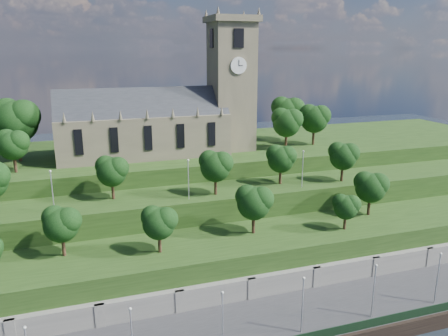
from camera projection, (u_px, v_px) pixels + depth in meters
name	position (u px, v px, depth m)	size (l,w,h in m)	color
promenade	(229.00, 334.00, 53.89)	(160.00, 12.00, 2.00)	#2D2D30
retaining_wall	(215.00, 298.00, 58.96)	(160.00, 2.10, 5.00)	slate
embankment_lower	(203.00, 268.00, 64.09)	(160.00, 12.00, 8.00)	#203C14
embankment_upper	(185.00, 227.00, 73.64)	(160.00, 10.00, 12.00)	#203C14
hilltop	(162.00, 183.00, 92.49)	(160.00, 32.00, 15.00)	#203C14
church	(167.00, 115.00, 85.07)	(38.60, 12.35, 27.60)	brown
trees_lower	(222.00, 209.00, 63.16)	(62.08, 8.50, 7.56)	#331F13
trees_upper	(182.00, 165.00, 69.79)	(62.64, 7.82, 8.18)	#331F13
trees_hilltop	(139.00, 121.00, 83.03)	(75.30, 15.75, 11.57)	#331F13
lamp_posts_promenade	(222.00, 316.00, 48.67)	(60.36, 0.36, 7.40)	#B2B2B7
lamp_posts_upper	(188.00, 176.00, 68.28)	(40.36, 0.36, 6.55)	#B2B2B7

